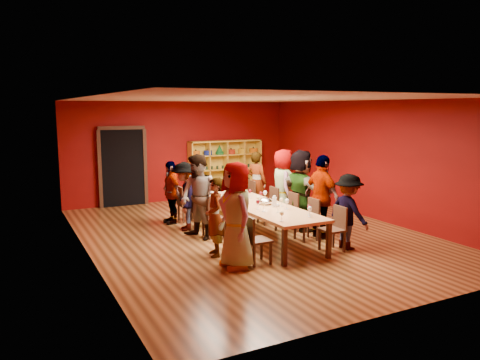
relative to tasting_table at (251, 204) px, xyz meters
name	(u,v)px	position (x,y,z in m)	size (l,w,h in m)	color
room_shell	(251,168)	(0.00, 0.00, 0.80)	(7.10, 9.10, 3.04)	#583217
tasting_table	(251,204)	(0.00, 0.00, 0.00)	(1.10, 4.50, 0.75)	tan
doorway	(123,167)	(-1.80, 4.43, 0.42)	(1.40, 0.17, 2.30)	black
shelving_unit	(225,166)	(1.40, 4.32, 0.28)	(2.40, 0.40, 1.80)	gold
chair_person_left_0	(254,237)	(-0.91, -1.81, -0.20)	(0.42, 0.42, 0.89)	#311B10
person_left_0	(236,215)	(-1.27, -1.81, 0.24)	(0.92, 0.50, 1.89)	#141A37
chair_person_left_1	(235,228)	(-0.91, -1.04, -0.20)	(0.42, 0.42, 0.89)	#311B10
person_left_1	(215,217)	(-1.34, -1.04, 0.06)	(0.55, 0.40, 1.51)	beige
chair_person_left_2	(210,215)	(-0.91, 0.18, -0.20)	(0.42, 0.42, 0.89)	#311B10
person_left_2	(199,197)	(-1.17, 0.18, 0.22)	(0.89, 0.49, 1.84)	#D58F93
chair_person_left_3	(196,208)	(-0.91, 1.03, -0.20)	(0.42, 0.42, 0.89)	#311B10
person_left_3	(185,196)	(-1.18, 1.03, 0.09)	(1.03, 0.42, 1.59)	black
chair_person_left_4	(184,202)	(-0.91, 1.79, -0.20)	(0.42, 0.42, 0.89)	#311B10
person_left_4	(171,192)	(-1.25, 1.79, 0.07)	(0.90, 0.41, 1.54)	silver
chair_person_right_0	(335,226)	(0.91, -1.84, -0.20)	(0.42, 0.42, 0.89)	#311B10
person_right_0	(348,212)	(1.22, -1.84, 0.06)	(0.98, 0.40, 1.51)	#151B3A
chair_person_right_1	(309,217)	(0.91, -0.96, -0.20)	(0.42, 0.42, 0.89)	#311B10
person_right_1	(322,197)	(1.23, -0.96, 0.21)	(1.06, 0.48, 1.82)	#577EB4
chair_person_right_2	(289,210)	(0.91, -0.17, -0.20)	(0.42, 0.42, 0.89)	#311B10
person_right_2	(301,190)	(1.22, -0.17, 0.24)	(1.73, 0.50, 1.87)	#4F4F54
chair_person_right_3	(270,203)	(0.91, 0.68, -0.20)	(0.42, 0.42, 0.89)	#311B10
person_right_3	(283,186)	(1.27, 0.68, 0.20)	(0.88, 0.48, 1.81)	silver
chair_person_right_4	(248,195)	(0.91, 1.85, -0.20)	(0.42, 0.42, 0.89)	#311B10
person_right_4	(257,182)	(1.17, 1.85, 0.13)	(0.61, 0.44, 1.66)	#4C4C51
wine_glass_0	(234,183)	(0.38, 1.63, 0.20)	(0.08, 0.08, 0.21)	silver
wine_glass_1	(287,201)	(0.28, -1.04, 0.21)	(0.09, 0.09, 0.22)	silver
wine_glass_2	(226,182)	(0.28, 1.88, 0.20)	(0.08, 0.08, 0.21)	silver
wine_glass_3	(238,196)	(-0.28, 0.08, 0.18)	(0.07, 0.07, 0.18)	silver
wine_glass_4	(263,204)	(-0.27, -1.03, 0.20)	(0.09, 0.09, 0.21)	silver
wine_glass_5	(282,214)	(-0.38, -1.89, 0.19)	(0.08, 0.08, 0.19)	silver
wine_glass_6	(242,187)	(0.33, 1.07, 0.19)	(0.08, 0.08, 0.19)	silver
wine_glass_7	(261,194)	(0.27, 0.02, 0.19)	(0.08, 0.08, 0.20)	silver
wine_glass_8	(250,192)	(0.17, 0.37, 0.20)	(0.08, 0.08, 0.20)	silver
wine_glass_9	(265,193)	(0.35, -0.03, 0.21)	(0.09, 0.09, 0.22)	silver
wine_glass_10	(278,206)	(-0.05, -1.23, 0.18)	(0.07, 0.07, 0.18)	silver
wine_glass_11	(207,186)	(-0.36, 1.65, 0.18)	(0.07, 0.07, 0.18)	silver
wine_glass_12	(221,190)	(-0.33, 0.88, 0.19)	(0.08, 0.08, 0.19)	silver
wine_glass_13	(258,202)	(-0.26, -0.79, 0.20)	(0.08, 0.08, 0.20)	silver
wine_glass_14	(258,198)	(-0.03, -0.38, 0.19)	(0.08, 0.08, 0.19)	silver
wine_glass_15	(281,200)	(0.32, -0.75, 0.18)	(0.07, 0.07, 0.18)	silver
wine_glass_16	(309,207)	(0.38, -1.68, 0.20)	(0.08, 0.08, 0.20)	silver
wine_glass_17	(241,197)	(-0.27, -0.06, 0.19)	(0.07, 0.07, 0.19)	silver
wine_glass_18	(202,185)	(-0.38, 1.89, 0.18)	(0.07, 0.07, 0.18)	silver
wine_glass_19	(221,186)	(-0.11, 1.37, 0.19)	(0.08, 0.08, 0.19)	silver
wine_glass_20	(310,209)	(0.28, -1.83, 0.20)	(0.08, 0.08, 0.21)	silver
spittoon_bowl	(265,201)	(0.12, -0.44, 0.12)	(0.29, 0.29, 0.16)	silver
carafe_a	(234,195)	(-0.27, 0.31, 0.15)	(0.11, 0.11, 0.23)	silver
carafe_b	(274,202)	(0.16, -0.73, 0.16)	(0.12, 0.12, 0.24)	silver
wine_bottle	(227,186)	(0.14, 1.54, 0.16)	(0.08, 0.08, 0.29)	#14391C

